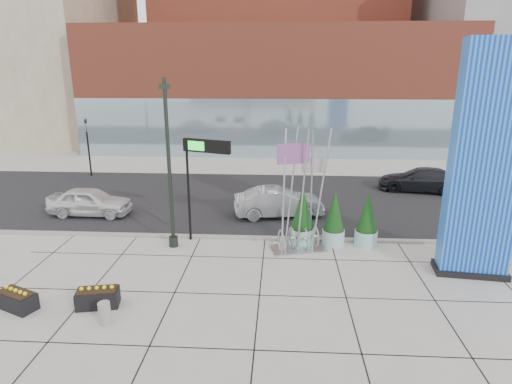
# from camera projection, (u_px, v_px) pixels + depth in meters

# --- Properties ---
(ground) EXTENTS (160.00, 160.00, 0.00)m
(ground) POSITION_uv_depth(u_px,v_px,m) (234.00, 281.00, 15.92)
(ground) COLOR #9E9991
(ground) RESTS_ON ground
(street_asphalt) EXTENTS (80.00, 12.00, 0.02)m
(street_asphalt) POSITION_uv_depth(u_px,v_px,m) (252.00, 199.00, 25.48)
(street_asphalt) COLOR black
(street_asphalt) RESTS_ON ground
(curb_edge) EXTENTS (80.00, 0.30, 0.12)m
(curb_edge) POSITION_uv_depth(u_px,v_px,m) (243.00, 238.00, 19.73)
(curb_edge) COLOR gray
(curb_edge) RESTS_ON ground
(tower_podium) EXTENTS (34.00, 10.00, 11.00)m
(tower_podium) POSITION_uv_depth(u_px,v_px,m) (275.00, 89.00, 40.12)
(tower_podium) COLOR #A74530
(tower_podium) RESTS_ON ground
(tower_glass_front) EXTENTS (34.00, 0.60, 5.00)m
(tower_glass_front) POSITION_uv_depth(u_px,v_px,m) (273.00, 129.00, 36.39)
(tower_glass_front) COLOR #8CA5B2
(tower_glass_front) RESTS_ON ground
(blue_pylon) EXTENTS (2.71, 1.45, 8.64)m
(blue_pylon) POSITION_uv_depth(u_px,v_px,m) (485.00, 168.00, 15.32)
(blue_pylon) COLOR #0B2DAD
(blue_pylon) RESTS_ON ground
(lamp_post) EXTENTS (0.49, 0.40, 7.25)m
(lamp_post) POSITION_uv_depth(u_px,v_px,m) (170.00, 182.00, 18.11)
(lamp_post) COLOR black
(lamp_post) RESTS_ON ground
(public_art_sculpture) EXTENTS (2.55, 1.71, 5.31)m
(public_art_sculpture) POSITION_uv_depth(u_px,v_px,m) (299.00, 219.00, 18.25)
(public_art_sculpture) COLOR #ADAEB2
(public_art_sculpture) RESTS_ON ground
(concrete_bollard) EXTENTS (0.37, 0.37, 0.72)m
(concrete_bollard) POSITION_uv_depth(u_px,v_px,m) (105.00, 313.00, 13.18)
(concrete_bollard) COLOR gray
(concrete_bollard) RESTS_ON ground
(overhead_street_sign) EXTENTS (2.15, 0.93, 4.70)m
(overhead_street_sign) POSITION_uv_depth(u_px,v_px,m) (205.00, 154.00, 18.49)
(overhead_street_sign) COLOR black
(overhead_street_sign) RESTS_ON ground
(round_planter_east) EXTENTS (1.00, 1.00, 2.49)m
(round_planter_east) POSITION_uv_depth(u_px,v_px,m) (367.00, 220.00, 18.72)
(round_planter_east) COLOR #93C6C1
(round_planter_east) RESTS_ON ground
(round_planter_mid) EXTENTS (0.99, 0.99, 2.48)m
(round_planter_mid) POSITION_uv_depth(u_px,v_px,m) (334.00, 220.00, 18.80)
(round_planter_mid) COLOR #93C6C1
(round_planter_mid) RESTS_ON ground
(round_planter_west) EXTENTS (1.07, 1.07, 2.68)m
(round_planter_west) POSITION_uv_depth(u_px,v_px,m) (302.00, 217.00, 18.85)
(round_planter_west) COLOR #93C6C1
(round_planter_west) RESTS_ON ground
(box_planter_north) EXTENTS (1.45, 0.93, 0.74)m
(box_planter_north) POSITION_uv_depth(u_px,v_px,m) (98.00, 297.00, 14.15)
(box_planter_north) COLOR black
(box_planter_north) RESTS_ON ground
(box_planter_south) EXTENTS (1.47, 1.13, 0.72)m
(box_planter_south) POSITION_uv_depth(u_px,v_px,m) (17.00, 299.00, 14.02)
(box_planter_south) COLOR black
(box_planter_south) RESTS_ON ground
(car_white_west) EXTENTS (4.37, 1.85, 1.47)m
(car_white_west) POSITION_uv_depth(u_px,v_px,m) (90.00, 202.00, 22.69)
(car_white_west) COLOR silver
(car_white_west) RESTS_ON ground
(car_silver_mid) EXTENTS (4.83, 2.39, 1.52)m
(car_silver_mid) POSITION_uv_depth(u_px,v_px,m) (278.00, 203.00, 22.47)
(car_silver_mid) COLOR #97989E
(car_silver_mid) RESTS_ON ground
(car_dark_east) EXTENTS (5.39, 3.06, 1.47)m
(car_dark_east) POSITION_uv_depth(u_px,v_px,m) (420.00, 180.00, 27.02)
(car_dark_east) COLOR black
(car_dark_east) RESTS_ON ground
(traffic_signal) EXTENTS (0.15, 0.18, 4.10)m
(traffic_signal) POSITION_uv_depth(u_px,v_px,m) (88.00, 144.00, 30.28)
(traffic_signal) COLOR black
(traffic_signal) RESTS_ON ground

